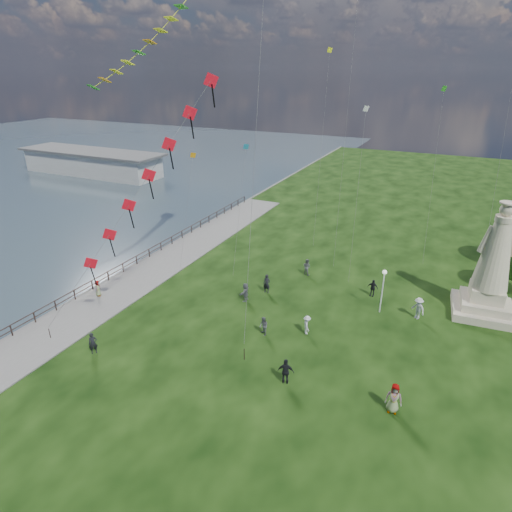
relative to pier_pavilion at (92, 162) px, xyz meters
The scene contains 17 objects.
waterfront 49.44m from the pier_pavilion, 41.92° to the right, with size 200.00×200.00×1.51m.
pier_pavilion is the anchor object (origin of this frame).
statue 71.82m from the pier_pavilion, 20.55° to the right, with size 4.95×4.95×9.37m.
lamppost 66.19m from the pier_pavilion, 25.65° to the right, with size 0.35×0.35×3.81m.
person_0 60.48m from the pier_pavilion, 45.13° to the right, with size 0.58×0.38×1.60m, color black.
person_1 63.45m from the pier_pavilion, 34.25° to the right, with size 0.72×0.45×1.49m, color #595960.
person_2 65.00m from the pier_pavilion, 31.70° to the right, with size 0.97×0.50×1.50m, color silver.
person_3 68.76m from the pier_pavilion, 35.55° to the right, with size 1.05×0.54×1.79m, color black.
person_4 73.93m from the pier_pavilion, 32.36° to the right, with size 0.94×0.58×1.92m, color #595960.
person_6 58.07m from the pier_pavilion, 30.65° to the right, with size 0.63×0.41×1.73m, color black.
person_7 57.47m from the pier_pavilion, 25.36° to the right, with size 0.78×0.48×1.60m, color #595960.
person_8 68.66m from the pier_pavilion, 24.39° to the right, with size 1.19×0.61×1.84m, color silver.
person_9 64.12m from the pier_pavilion, 24.09° to the right, with size 0.92×0.47×1.57m, color black.
person_10 52.06m from the pier_pavilion, 44.69° to the right, with size 0.71×0.43×1.44m, color #595960.
person_11 58.29m from the pier_pavilion, 32.95° to the right, with size 1.52×0.65×1.64m, color #595960.
red_kite_train 58.71m from the pier_pavilion, 40.15° to the right, with size 9.67×9.35×18.08m.
small_kites 59.81m from the pier_pavilion, 19.03° to the right, with size 28.79×17.70×26.78m.
Camera 1 is at (11.56, -18.25, 18.35)m, focal length 30.00 mm.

